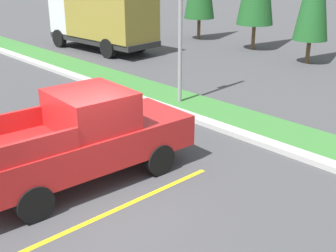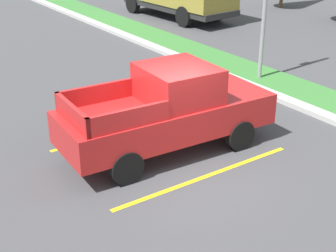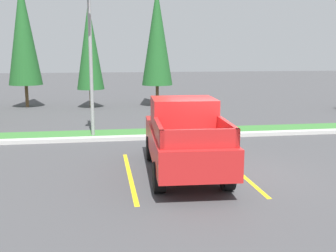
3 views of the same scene
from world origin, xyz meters
name	(u,v)px [view 1 (image 1 of 3)]	position (x,y,z in m)	size (l,w,h in m)	color
ground_plane	(98,198)	(0.00, 0.00, 0.00)	(120.00, 120.00, 0.00)	#424244
parking_line_near	(51,159)	(-2.47, 0.22, 0.00)	(0.12, 4.80, 0.01)	yellow
parking_line_far	(125,206)	(0.63, 0.22, 0.00)	(0.12, 4.80, 0.01)	yellow
curb_strip	(244,135)	(0.00, 5.00, 0.07)	(56.00, 0.40, 0.15)	#B2B2AD
grass_median	(266,127)	(0.00, 6.10, 0.03)	(56.00, 1.80, 0.06)	#387533
pickup_truck_main	(83,138)	(-0.91, 0.27, 1.04)	(2.19, 5.32, 2.10)	black
cargo_truck_distant	(103,17)	(-13.13, 9.40, 1.85)	(6.94, 2.88, 3.40)	black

